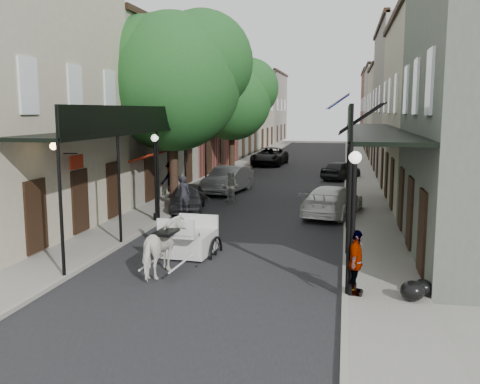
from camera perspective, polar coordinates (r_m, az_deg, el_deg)
The scene contains 24 objects.
ground at distance 16.77m, azimuth -2.62°, elevation -8.05°, with size 140.00×140.00×0.00m, color gray.
road at distance 36.12m, azimuth 4.94°, elevation 1.00°, with size 8.00×90.00×0.01m, color black.
sidewalk_left at distance 36.98m, azimuth -2.78°, elevation 1.29°, with size 2.20×90.00×0.12m, color gray.
sidewalk_right at distance 35.93m, azimuth 12.90°, elevation 0.86°, with size 2.20×90.00×0.12m, color gray.
building_row_left at distance 47.26m, azimuth -4.17°, elevation 9.20°, with size 5.00×80.00×10.50m, color #B1A98D.
building_row_right at distance 45.84m, azimuth 17.32°, elevation 8.85°, with size 5.00×80.00×10.50m, color gray.
gallery_left at distance 24.18m, azimuth -9.85°, elevation 6.74°, with size 2.20×18.05×4.88m.
gallery_right at distance 22.60m, azimuth 13.62°, elevation 6.49°, with size 2.20×18.05×4.88m.
tree_near at distance 27.05m, azimuth -6.31°, elevation 12.17°, with size 7.31×6.80×9.63m.
tree_far at distance 40.60m, azimuth -0.35°, elevation 10.13°, with size 6.45×6.00×8.61m.
lamppost_right_near at distance 13.88m, azimuth 11.98°, elevation -3.06°, with size 0.32×0.32×3.71m.
lamppost_left at distance 23.18m, azimuth -8.99°, elevation 1.71°, with size 0.32×0.32×3.71m.
lamppost_right_far at distance 33.71m, azimuth 11.57°, elevation 3.80°, with size 0.32×0.32×3.71m.
horse at distance 15.98m, azimuth -8.04°, elevation -5.87°, with size 0.90×1.98×1.67m, color white.
carriage at distance 18.29m, azimuth -4.93°, elevation -3.15°, with size 1.82×2.54×2.79m.
pedestrian_walking at distance 28.25m, azimuth -0.90°, elevation 0.56°, with size 0.80×0.62×1.65m, color #B1B1A7.
pedestrian_sidewalk_left at distance 29.42m, azimuth -7.31°, elevation 1.35°, with size 1.26×0.73×1.95m, color gray.
pedestrian_sidewalk_right at distance 14.13m, azimuth 12.25°, elevation -7.36°, with size 0.99×0.41×1.70m, color gray.
car_left_near at distance 26.03m, azimuth -5.62°, elevation -0.56°, with size 1.55×3.86×1.31m, color black.
car_left_mid at distance 31.51m, azimuth -1.30°, elevation 1.32°, with size 1.64×4.71×1.55m, color gray.
car_left_far at distance 47.58m, azimuth 3.17°, elevation 3.82°, with size 2.59×5.61×1.56m, color black.
car_right_near at distance 24.94m, azimuth 9.85°, elevation -0.94°, with size 1.98×4.87×1.41m, color silver.
car_right_far at distance 38.22m, azimuth 10.73°, elevation 2.31°, with size 1.58×3.93×1.34m, color black.
trash_bags at distance 14.41m, azimuth 18.30°, elevation -9.85°, with size 0.86×1.01×0.51m.
Camera 1 is at (3.85, -15.59, 4.84)m, focal length 40.00 mm.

